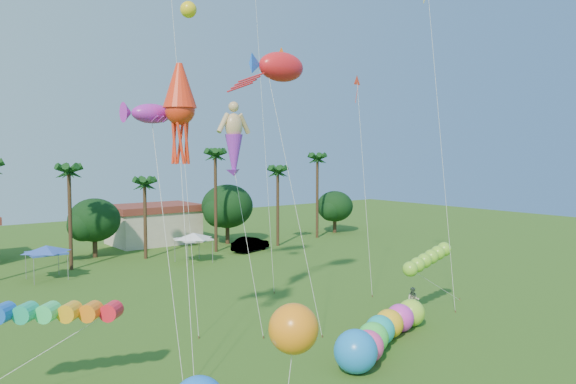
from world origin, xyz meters
TOP-DOWN VIEW (x-y plane):
  - tree_line at (3.57, 44.00)m, footprint 69.46×8.91m
  - buildings_row at (-3.09, 50.00)m, footprint 35.00×7.00m
  - tent_row at (-6.00, 36.33)m, footprint 31.00×4.00m
  - car_b at (16.26, 37.86)m, footprint 5.29×3.23m
  - spectator_b at (11.54, 10.50)m, footprint 1.03×1.08m
  - caterpillar_inflatable at (4.19, 6.80)m, footprint 10.66×5.67m
  - rainbow_tube at (-11.32, 11.25)m, footprint 8.42×4.35m
  - green_worm at (9.94, 9.48)m, footprint 9.76×1.79m
  - orange_ball_kite at (-7.17, 0.47)m, footprint 2.29×2.29m
  - merman_kite at (0.16, 15.84)m, footprint 2.23×4.43m
  - fish_kite at (3.89, 15.72)m, footprint 5.56×7.01m
  - squid_kite at (-6.01, 11.16)m, footprint 2.24×4.40m
  - lobster_kite at (-6.92, 12.51)m, footprint 4.12×5.72m
  - delta_kite_red at (13.70, 18.35)m, footprint 2.04×3.57m

SIDE VIEW (x-z plane):
  - car_b at x=16.26m, z-range 0.00..1.65m
  - spectator_b at x=11.54m, z-range 0.00..1.76m
  - caterpillar_inflatable at x=4.19m, z-range -0.18..2.06m
  - buildings_row at x=-3.09m, z-range 0.00..4.00m
  - tent_row at x=-6.00m, z-range 2.45..3.05m
  - green_worm at x=9.94m, z-range 1.41..5.47m
  - rainbow_tube at x=-11.32m, z-range 1.60..5.68m
  - tree_line at x=3.57m, z-range -1.22..9.78m
  - orange_ball_kite at x=-7.17m, z-range 2.05..7.96m
  - merman_kite at x=0.16m, z-range 4.73..18.76m
  - lobster_kite at x=-6.92m, z-range 6.23..20.16m
  - squid_kite at x=-6.01m, z-range 5.45..21.24m
  - delta_kite_red at x=13.70m, z-range 7.84..25.39m
  - fish_kite at x=3.89m, z-range 7.92..25.97m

